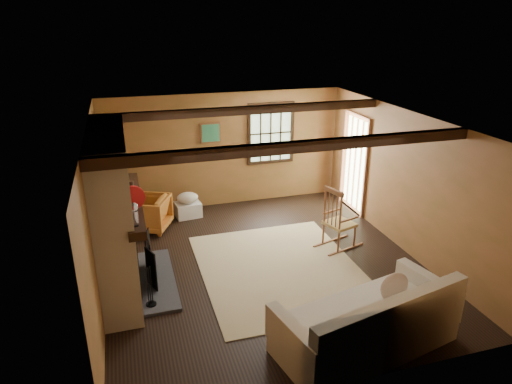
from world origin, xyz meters
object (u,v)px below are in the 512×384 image
object	(u,v)px
rocking_chair	(338,222)
laundry_basket	(188,210)
sofa	(369,326)
armchair	(149,213)
fireplace	(117,220)

from	to	relation	value
rocking_chair	laundry_basket	size ratio (longest dim) A/B	2.27
sofa	laundry_basket	distance (m)	4.82
laundry_basket	armchair	size ratio (longest dim) A/B	0.68
fireplace	armchair	world-z (taller)	fireplace
rocking_chair	sofa	bearing A→B (deg)	144.86
rocking_chair	sofa	world-z (taller)	rocking_chair
fireplace	rocking_chair	size ratio (longest dim) A/B	2.11
rocking_chair	sofa	distance (m)	2.65
rocking_chair	laundry_basket	bearing A→B (deg)	31.24
sofa	laundry_basket	world-z (taller)	sofa
rocking_chair	armchair	world-z (taller)	rocking_chair
sofa	armchair	distance (m)	4.79
sofa	fireplace	bearing A→B (deg)	128.62
sofa	armchair	size ratio (longest dim) A/B	3.31
laundry_basket	armchair	bearing A→B (deg)	-154.21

